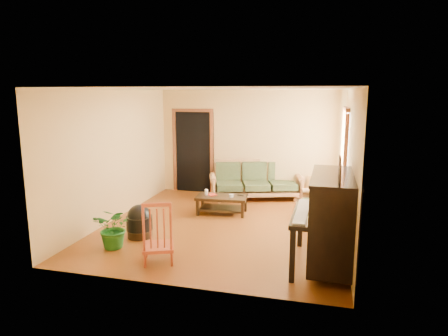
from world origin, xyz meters
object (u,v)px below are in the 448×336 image
(piano, at_px, (333,221))
(sofa, at_px, (256,180))
(coffee_table, at_px, (222,205))
(red_chair, at_px, (158,231))
(ceramic_crock, at_px, (335,198))
(armchair, at_px, (324,200))
(potted_plant, at_px, (115,228))
(footstool, at_px, (140,225))

(piano, bearing_deg, sofa, 117.49)
(coffee_table, height_order, red_chair, red_chair)
(coffee_table, distance_m, ceramic_crock, 2.75)
(armchair, distance_m, potted_plant, 3.99)
(coffee_table, xyz_separation_m, potted_plant, (-1.22, -2.28, 0.16))
(ceramic_crock, bearing_deg, armchair, -99.07)
(ceramic_crock, xyz_separation_m, potted_plant, (-3.55, -3.74, 0.23))
(coffee_table, distance_m, footstool, 2.02)
(sofa, bearing_deg, ceramic_crock, -14.44)
(coffee_table, distance_m, piano, 3.11)
(potted_plant, bearing_deg, piano, 2.80)
(red_chair, xyz_separation_m, potted_plant, (-0.92, 0.33, -0.14))
(piano, xyz_separation_m, potted_plant, (-3.45, -0.17, -0.34))
(red_chair, bearing_deg, sofa, 56.33)
(coffee_table, xyz_separation_m, footstool, (-1.06, -1.72, 0.03))
(coffee_table, xyz_separation_m, piano, (2.23, -2.11, 0.50))
(sofa, height_order, footstool, sofa)
(coffee_table, bearing_deg, ceramic_crock, 32.12)
(armchair, bearing_deg, red_chair, -150.68)
(sofa, height_order, potted_plant, sofa)
(sofa, relative_size, red_chair, 2.20)
(armchair, bearing_deg, ceramic_crock, 63.24)
(footstool, distance_m, potted_plant, 0.60)
(armchair, bearing_deg, potted_plant, -163.64)
(sofa, xyz_separation_m, piano, (1.74, -3.45, 0.23))
(piano, height_order, red_chair, piano)
(sofa, height_order, ceramic_crock, sofa)
(armchair, xyz_separation_m, ceramic_crock, (0.24, 1.51, -0.32))
(sofa, xyz_separation_m, armchair, (1.60, -1.39, -0.02))
(armchair, xyz_separation_m, piano, (0.14, -2.07, 0.25))
(sofa, distance_m, coffee_table, 1.45)
(coffee_table, distance_m, armchair, 2.10)
(piano, xyz_separation_m, ceramic_crock, (0.10, 3.57, -0.57))
(piano, bearing_deg, red_chair, -168.17)
(red_chair, bearing_deg, footstool, 107.80)
(armchair, bearing_deg, piano, -103.69)
(red_chair, bearing_deg, ceramic_crock, 34.78)
(sofa, height_order, piano, piano)
(sofa, relative_size, piano, 1.37)
(sofa, relative_size, potted_plant, 3.06)
(footstool, bearing_deg, sofa, 63.25)
(coffee_table, height_order, footstool, footstool)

